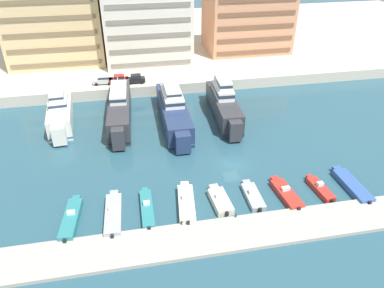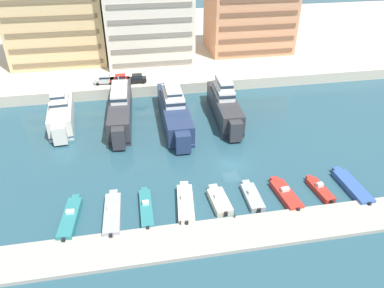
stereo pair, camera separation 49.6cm
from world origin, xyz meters
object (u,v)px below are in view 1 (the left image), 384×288
object	(u,v)px
motorboat_teal_far_left	(71,219)
motorboat_cream_center	(220,200)
motorboat_teal_mid_left	(147,208)
car_black_mid_left	(135,78)
motorboat_grey_left	(113,214)
motorboat_blue_far_right	(352,185)
motorboat_red_mid_right	(286,193)
yacht_charcoal_center_left	(224,104)
motorboat_red_right	(320,189)
car_silver_far_left	(103,80)
car_red_left	(119,79)
motorboat_grey_center_right	(253,196)
yacht_navy_mid_left	(174,110)
yacht_charcoal_left	(120,109)
yacht_ivory_far_left	(60,114)
motorboat_cream_center_left	(186,203)

from	to	relation	value
motorboat_teal_far_left	motorboat_cream_center	xyz separation A→B (m)	(19.31, -0.08, -0.03)
motorboat_teal_mid_left	car_black_mid_left	bearing A→B (deg)	88.34
motorboat_grey_left	motorboat_blue_far_right	bearing A→B (deg)	-0.57
motorboat_teal_mid_left	motorboat_red_mid_right	bearing A→B (deg)	-1.93
yacht_charcoal_center_left	motorboat_red_right	bearing A→B (deg)	-72.54
car_silver_far_left	car_red_left	bearing A→B (deg)	-2.92
motorboat_teal_mid_left	motorboat_grey_center_right	xyz separation A→B (m)	(14.45, -0.15, -0.02)
motorboat_red_mid_right	yacht_navy_mid_left	bearing A→B (deg)	116.55
yacht_charcoal_left	motorboat_grey_center_right	bearing A→B (deg)	-56.89
motorboat_teal_mid_left	motorboat_blue_far_right	bearing A→B (deg)	-1.44
motorboat_red_right	motorboat_grey_center_right	bearing A→B (deg)	177.73
motorboat_red_right	yacht_ivory_far_left	bearing A→B (deg)	144.85
motorboat_teal_far_left	motorboat_red_mid_right	distance (m)	28.61
motorboat_teal_far_left	motorboat_cream_center	size ratio (longest dim) A/B	1.34
yacht_ivory_far_left	car_red_left	xyz separation A→B (m)	(10.87, 12.53, 0.96)
motorboat_cream_center	car_black_mid_left	xyz separation A→B (m)	(-8.66, 38.26, 2.78)
motorboat_cream_center_left	car_silver_far_left	bearing A→B (deg)	105.71
car_silver_far_left	motorboat_red_right	bearing A→B (deg)	-52.63
yacht_charcoal_left	car_black_mid_left	distance (m)	12.47
motorboat_grey_left	yacht_charcoal_center_left	bearing A→B (deg)	48.87
yacht_ivory_far_left	yacht_navy_mid_left	bearing A→B (deg)	-6.94
motorboat_cream_center	car_red_left	size ratio (longest dim) A/B	1.49
motorboat_cream_center	motorboat_red_right	size ratio (longest dim) A/B	1.01
yacht_navy_mid_left	motorboat_grey_left	xyz separation A→B (m)	(-11.40, -23.75, -1.91)
yacht_charcoal_center_left	yacht_ivory_far_left	bearing A→B (deg)	175.70
motorboat_red_right	motorboat_cream_center	bearing A→B (deg)	179.41
motorboat_cream_center	motorboat_grey_center_right	bearing A→B (deg)	2.91
yacht_charcoal_center_left	motorboat_teal_mid_left	size ratio (longest dim) A/B	2.37
motorboat_cream_center_left	motorboat_grey_center_right	xyz separation A→B (m)	(9.22, -0.08, -0.13)
car_red_left	motorboat_cream_center	bearing A→B (deg)	-72.62
motorboat_teal_mid_left	motorboat_cream_center	world-z (taller)	motorboat_cream_center
motorboat_cream_center_left	car_red_left	distance (m)	39.27
motorboat_teal_far_left	car_black_mid_left	xyz separation A→B (m)	(10.65, 38.18, 2.76)
motorboat_red_mid_right	motorboat_blue_far_right	world-z (taller)	motorboat_red_mid_right
motorboat_cream_center	car_silver_far_left	world-z (taller)	car_silver_far_left
motorboat_grey_left	motorboat_teal_far_left	bearing A→B (deg)	179.00
yacht_ivory_far_left	motorboat_cream_center_left	size ratio (longest dim) A/B	1.83
motorboat_grey_left	car_silver_far_left	world-z (taller)	car_silver_far_left
yacht_navy_mid_left	motorboat_teal_mid_left	world-z (taller)	yacht_navy_mid_left
yacht_navy_mid_left	motorboat_grey_left	size ratio (longest dim) A/B	2.58
yacht_charcoal_left	car_silver_far_left	distance (m)	12.91
yacht_navy_mid_left	yacht_charcoal_left	bearing A→B (deg)	164.68
car_silver_far_left	car_black_mid_left	distance (m)	6.76
motorboat_cream_center_left	car_black_mid_left	bearing A→B (deg)	96.20
yacht_ivory_far_left	yacht_charcoal_center_left	distance (m)	29.94
yacht_charcoal_left	motorboat_blue_far_right	distance (m)	41.39
yacht_navy_mid_left	motorboat_red_right	world-z (taller)	yacht_navy_mid_left
motorboat_grey_left	yacht_ivory_far_left	bearing A→B (deg)	108.78
motorboat_cream_center	motorboat_grey_left	bearing A→B (deg)	-179.96
motorboat_teal_mid_left	motorboat_cream_center_left	xyz separation A→B (m)	(5.22, -0.07, 0.11)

